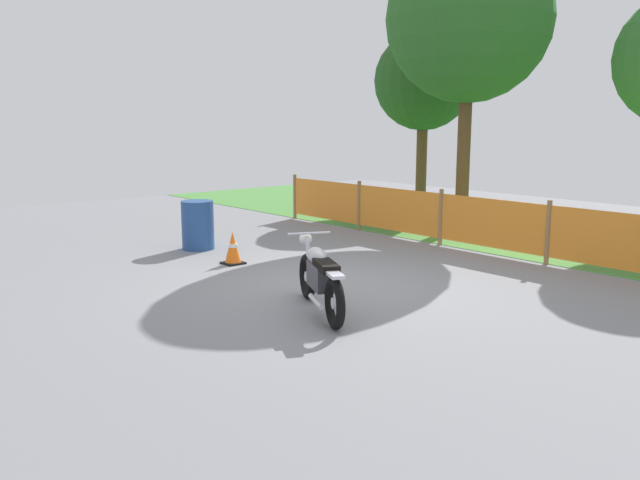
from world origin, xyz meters
TOP-DOWN VIEW (x-y plane):
  - ground at (0.00, 0.00)m, footprint 24.00×24.00m
  - grass_verge at (0.00, 6.77)m, footprint 24.00×6.47m
  - barrier_fence at (0.00, 3.54)m, footprint 11.11×0.08m
  - tree_leftmost at (-4.79, 7.21)m, footprint 2.54×2.54m
  - tree_near_left at (-2.04, 5.37)m, footprint 3.40×3.40m
  - motorcycle_lead at (0.79, -1.03)m, footprint 1.76×0.96m
  - traffic_cone at (-2.22, -0.34)m, footprint 0.32×0.32m
  - spare_drum at (-3.69, -0.13)m, footprint 0.58×0.58m

SIDE VIEW (x-z plane):
  - ground at x=0.00m, z-range -0.02..0.00m
  - grass_verge at x=0.00m, z-range 0.00..0.01m
  - traffic_cone at x=-2.22m, z-range -0.01..0.52m
  - motorcycle_lead at x=0.79m, z-range -0.01..0.89m
  - spare_drum at x=-3.69m, z-range 0.00..0.88m
  - barrier_fence at x=0.00m, z-range 0.02..1.07m
  - tree_leftmost at x=-4.79m, z-range 1.00..5.58m
  - tree_near_left at x=-2.04m, z-range 1.31..7.36m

